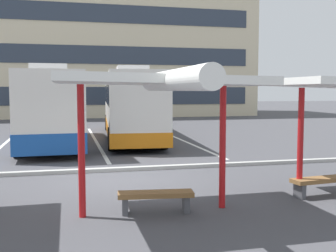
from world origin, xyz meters
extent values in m
plane|color=#47474C|center=(0.00, 0.00, 0.00)|extent=(160.00, 160.00, 0.00)
cube|color=beige|center=(0.00, 33.78, 9.36)|extent=(34.68, 12.85, 18.71)
cube|color=#2D3847|center=(0.00, 27.33, 2.06)|extent=(31.91, 0.08, 1.65)
cube|color=#2D3847|center=(0.00, 27.33, 5.80)|extent=(31.91, 0.08, 1.65)
cube|color=#2D3847|center=(0.00, 27.33, 9.54)|extent=(31.91, 0.08, 1.65)
cube|color=silver|center=(-2.21, 8.86, 1.80)|extent=(2.98, 10.87, 3.04)
cube|color=#194C9E|center=(-2.21, 8.86, 0.66)|extent=(3.02, 10.91, 0.76)
cube|color=black|center=(-2.21, 8.86, 2.24)|extent=(2.97, 10.01, 1.06)
cube|color=black|center=(-2.42, 14.21, 2.16)|extent=(2.26, 0.17, 1.83)
cube|color=silver|center=(-2.16, 7.51, 3.50)|extent=(1.62, 2.26, 0.36)
cylinder|color=black|center=(-3.54, 12.60, 0.50)|extent=(0.34, 1.01, 1.00)
cylinder|color=black|center=(-1.18, 12.69, 0.50)|extent=(0.34, 1.01, 1.00)
cylinder|color=black|center=(-3.25, 5.03, 0.50)|extent=(0.34, 1.01, 1.00)
cylinder|color=black|center=(-0.89, 5.12, 0.50)|extent=(0.34, 1.01, 1.00)
cube|color=silver|center=(1.91, 10.65, 1.83)|extent=(3.40, 12.54, 3.12)
cube|color=orange|center=(1.91, 10.65, 0.58)|extent=(3.44, 12.59, 0.61)
cube|color=black|center=(1.91, 10.65, 2.36)|extent=(3.36, 11.56, 0.97)
cube|color=black|center=(2.38, 16.79, 2.21)|extent=(2.17, 0.24, 1.87)
cube|color=silver|center=(1.79, 9.10, 3.57)|extent=(1.64, 2.31, 0.36)
cylinder|color=black|center=(1.13, 15.31, 0.50)|extent=(0.38, 1.02, 1.00)
cylinder|color=black|center=(3.39, 15.14, 0.50)|extent=(0.38, 1.02, 1.00)
cylinder|color=black|center=(0.43, 6.15, 0.50)|extent=(0.38, 1.02, 1.00)
cylinder|color=black|center=(2.69, 5.98, 0.50)|extent=(0.38, 1.02, 1.00)
cube|color=white|center=(-4.35, 9.71, 0.00)|extent=(0.16, 14.00, 0.01)
cube|color=white|center=(0.00, 9.71, 0.00)|extent=(0.16, 14.00, 0.01)
cube|color=white|center=(4.35, 9.71, 0.00)|extent=(0.16, 14.00, 0.01)
cylinder|color=red|center=(-1.13, -3.21, 1.34)|extent=(0.14, 0.14, 2.68)
cylinder|color=red|center=(1.87, -3.21, 1.34)|extent=(0.14, 0.14, 2.68)
cube|color=white|center=(0.37, -3.21, 2.76)|extent=(4.00, 3.36, 0.22)
cylinder|color=white|center=(0.37, -4.74, 2.73)|extent=(0.36, 4.00, 0.36)
cube|color=brown|center=(0.37, -3.28, 0.40)|extent=(1.61, 0.60, 0.10)
cube|color=#4C4C51|center=(-0.27, -3.21, 0.17)|extent=(0.16, 0.35, 0.35)
cube|color=#4C4C51|center=(1.00, -3.36, 0.17)|extent=(0.16, 0.35, 0.35)
cylinder|color=red|center=(3.99, -2.81, 1.31)|extent=(0.14, 0.14, 2.62)
cube|color=brown|center=(4.75, -2.81, 0.40)|extent=(1.95, 0.64, 0.10)
cube|color=#4C4C51|center=(3.95, -2.91, 0.17)|extent=(0.16, 0.35, 0.35)
cube|color=#ADADA8|center=(0.00, 1.44, 0.06)|extent=(44.00, 0.24, 0.12)
camera|label=1|loc=(-1.40, -11.69, 2.56)|focal=44.85mm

